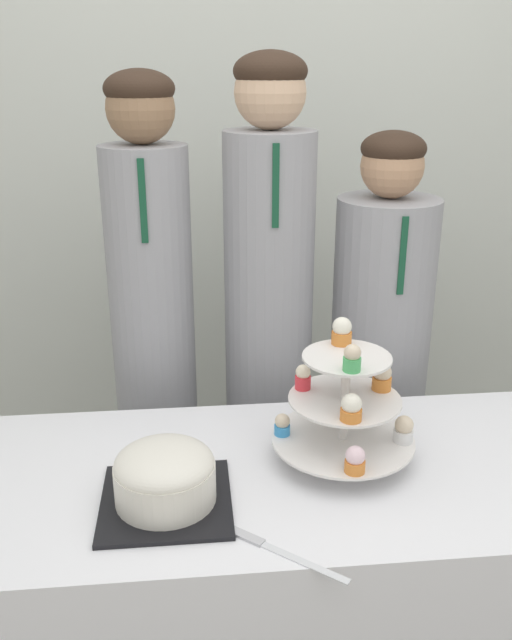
# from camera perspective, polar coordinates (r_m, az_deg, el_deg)

# --- Properties ---
(wall_back) EXTENTS (9.00, 0.06, 2.70)m
(wall_back) POSITION_cam_1_polar(r_m,az_deg,el_deg) (2.64, 0.47, 14.47)
(wall_back) COLOR silver
(wall_back) RESTS_ON ground_plane
(table) EXTENTS (1.68, 0.65, 0.78)m
(table) POSITION_cam_1_polar(r_m,az_deg,el_deg) (1.84, 5.13, -22.45)
(table) COLOR white
(table) RESTS_ON ground_plane
(round_cake) EXTENTS (0.27, 0.27, 0.13)m
(round_cake) POSITION_cam_1_polar(r_m,az_deg,el_deg) (1.46, -7.68, -12.91)
(round_cake) COLOR black
(round_cake) RESTS_ON table
(cake_knife) EXTENTS (0.22, 0.18, 0.01)m
(cake_knife) POSITION_cam_1_polar(r_m,az_deg,el_deg) (1.37, 0.86, -18.48)
(cake_knife) COLOR silver
(cake_knife) RESTS_ON table
(cupcake_stand) EXTENTS (0.33, 0.33, 0.33)m
(cupcake_stand) POSITION_cam_1_polar(r_m,az_deg,el_deg) (1.57, 7.64, -7.09)
(cupcake_stand) COLOR silver
(cupcake_stand) RESTS_ON table
(student_0) EXTENTS (0.25, 0.25, 1.63)m
(student_0) POSITION_cam_1_polar(r_m,az_deg,el_deg) (2.08, -8.50, -3.27)
(student_0) COLOR #939399
(student_0) RESTS_ON ground_plane
(student_1) EXTENTS (0.26, 0.27, 1.68)m
(student_1) POSITION_cam_1_polar(r_m,az_deg,el_deg) (2.08, 1.05, -2.42)
(student_1) COLOR #939399
(student_1) RESTS_ON ground_plane
(student_2) EXTENTS (0.30, 0.31, 1.47)m
(student_2) POSITION_cam_1_polar(r_m,az_deg,el_deg) (2.20, 10.15, -5.12)
(student_2) COLOR #939399
(student_2) RESTS_ON ground_plane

